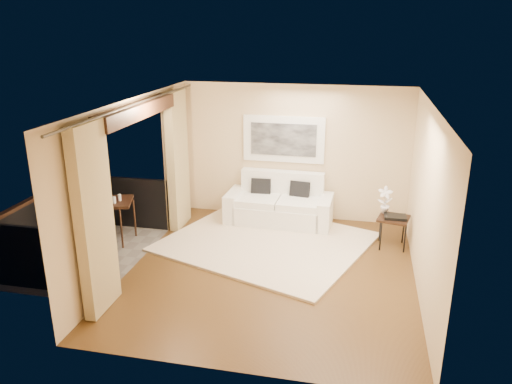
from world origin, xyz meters
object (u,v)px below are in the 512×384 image
(sofa, at_px, (280,206))
(balcony_chair_far, at_px, (78,215))
(side_table, at_px, (393,220))
(ice_bucket, at_px, (105,193))
(bistro_table, at_px, (113,205))
(balcony_chair_near, at_px, (53,235))
(orchid, at_px, (385,200))

(sofa, bearing_deg, balcony_chair_far, -148.69)
(side_table, height_order, ice_bucket, ice_bucket)
(bistro_table, bearing_deg, balcony_chair_near, -106.53)
(sofa, height_order, ice_bucket, sofa)
(bistro_table, relative_size, ice_bucket, 4.16)
(balcony_chair_near, distance_m, ice_bucket, 1.42)
(orchid, distance_m, ice_bucket, 5.04)
(orchid, height_order, bistro_table, orchid)
(orchid, xyz_separation_m, ice_bucket, (-4.97, -0.88, 0.07))
(ice_bucket, bearing_deg, balcony_chair_far, -125.05)
(orchid, bearing_deg, balcony_chair_near, -156.37)
(ice_bucket, bearing_deg, balcony_chair_near, -98.08)
(sofa, xyz_separation_m, balcony_chair_near, (-3.17, -2.79, 0.28))
(orchid, distance_m, balcony_chair_near, 5.64)
(bistro_table, bearing_deg, balcony_chair_far, -145.23)
(balcony_chair_far, relative_size, ice_bucket, 5.14)
(sofa, distance_m, balcony_chair_near, 4.24)
(balcony_chair_far, bearing_deg, sofa, -134.63)
(side_table, distance_m, balcony_chair_near, 5.72)
(side_table, bearing_deg, sofa, 161.78)
(side_table, bearing_deg, balcony_chair_far, -168.10)
(orchid, height_order, ice_bucket, orchid)
(orchid, relative_size, balcony_chair_near, 0.46)
(side_table, relative_size, balcony_chair_far, 0.60)
(side_table, xyz_separation_m, bistro_table, (-4.94, -0.80, 0.20))
(balcony_chair_near, bearing_deg, sofa, 27.90)
(side_table, bearing_deg, ice_bucket, -172.17)
(sofa, distance_m, ice_bucket, 3.34)
(sofa, xyz_separation_m, bistro_table, (-2.79, -1.51, 0.35))
(sofa, relative_size, orchid, 4.21)
(balcony_chair_far, bearing_deg, side_table, -152.16)
(balcony_chair_far, height_order, balcony_chair_near, balcony_chair_near)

